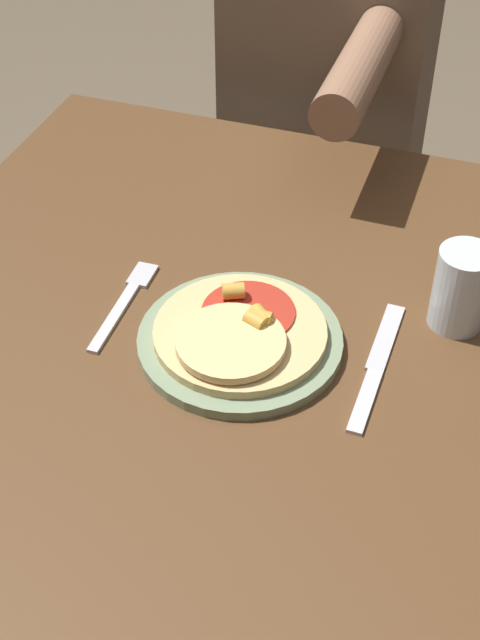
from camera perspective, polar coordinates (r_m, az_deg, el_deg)
The scene contains 7 objects.
dining_table at distance 1.15m, azimuth -0.43°, elevation -5.61°, with size 0.93×0.99×0.76m.
plate at distance 1.06m, azimuth 0.00°, elevation -1.33°, with size 0.24×0.24×0.01m.
pizza at distance 1.04m, azimuth -0.05°, elevation -0.79°, with size 0.21×0.21×0.04m.
fork at distance 1.13m, azimuth -7.31°, elevation 1.31°, with size 0.03×0.18×0.00m.
knife at distance 1.04m, azimuth 8.69°, elevation -3.03°, with size 0.02×0.22×0.00m.
drinking_glass at distance 1.09m, azimuth 13.97°, elevation 1.97°, with size 0.07×0.07×0.11m.
person_diner at distance 1.66m, azimuth 5.58°, elevation 13.61°, with size 0.35×0.52×1.22m.
Camera 1 is at (0.26, -0.73, 1.49)m, focal length 50.00 mm.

